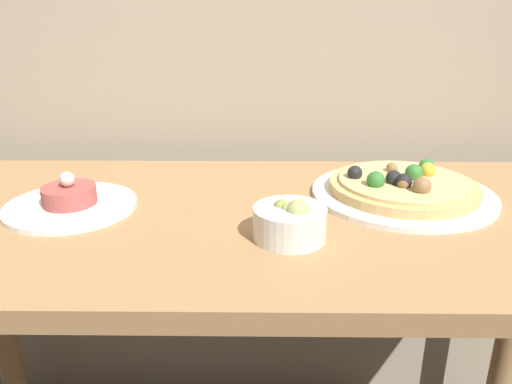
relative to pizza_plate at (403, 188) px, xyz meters
The scene contains 4 objects.
dining_table 0.33m from the pizza_plate, 163.91° to the right, with size 1.43×0.62×0.79m.
pizza_plate is the anchor object (origin of this frame).
tartare_plate 0.63m from the pizza_plate, behind, with size 0.24×0.24×0.07m.
small_bowl 0.30m from the pizza_plate, 140.36° to the right, with size 0.12×0.12×0.07m.
Camera 1 is at (0.01, -0.51, 1.14)m, focal length 35.00 mm.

